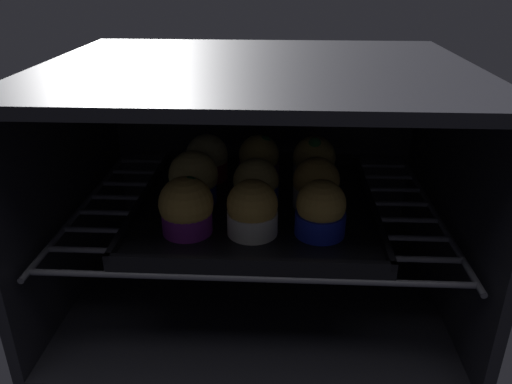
{
  "coord_description": "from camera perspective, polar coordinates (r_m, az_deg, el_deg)",
  "views": [
    {
      "loc": [
        3.56,
        -47.02,
        47.94
      ],
      "look_at": [
        0.0,
        20.36,
        17.07
      ],
      "focal_mm": 35.14,
      "sensor_mm": 36.0,
      "label": 1
    }
  ],
  "objects": [
    {
      "name": "muffin_row1_col1",
      "position": [
        0.74,
        0.16,
        0.84
      ],
      "size": [
        6.79,
        6.79,
        7.07
      ],
      "color": "#1928B7",
      "rests_on": "baking_tray"
    },
    {
      "name": "baking_tray",
      "position": [
        0.75,
        -0.0,
        -1.66
      ],
      "size": [
        34.9,
        34.9,
        2.2
      ],
      "color": "black",
      "rests_on": "oven_rack"
    },
    {
      "name": "muffin_row0_col2",
      "position": [
        0.66,
        7.38,
        -2.1
      ],
      "size": [
        6.7,
        6.7,
        7.64
      ],
      "color": "#1928B7",
      "rests_on": "baking_tray"
    },
    {
      "name": "oven_cavity",
      "position": [
        0.8,
        0.22,
        1.71
      ],
      "size": [
        59.0,
        47.0,
        37.0
      ],
      "color": "black",
      "rests_on": "ground"
    },
    {
      "name": "muffin_row1_col0",
      "position": [
        0.75,
        -7.12,
        1.43
      ],
      "size": [
        7.33,
        7.33,
        8.03
      ],
      "color": "#1928B7",
      "rests_on": "baking_tray"
    },
    {
      "name": "muffin_row2_col1",
      "position": [
        0.82,
        0.54,
        3.69
      ],
      "size": [
        6.7,
        6.7,
        7.7
      ],
      "color": "#7A238C",
      "rests_on": "baking_tray"
    },
    {
      "name": "muffin_row0_col1",
      "position": [
        0.65,
        -0.24,
        -2.05
      ],
      "size": [
        6.71,
        6.71,
        7.59
      ],
      "color": "silver",
      "rests_on": "baking_tray"
    },
    {
      "name": "muffin_row1_col2",
      "position": [
        0.73,
        6.86,
        0.85
      ],
      "size": [
        6.83,
        6.83,
        7.51
      ],
      "color": "silver",
      "rests_on": "baking_tray"
    },
    {
      "name": "oven_rack",
      "position": [
        0.77,
        0.06,
        -1.84
      ],
      "size": [
        54.8,
        42.0,
        0.8
      ],
      "color": "#51515B",
      "rests_on": "oven_cavity"
    },
    {
      "name": "muffin_row0_col0",
      "position": [
        0.66,
        -7.92,
        -1.77
      ],
      "size": [
        7.25,
        7.25,
        7.8
      ],
      "color": "#7A238C",
      "rests_on": "baking_tray"
    },
    {
      "name": "muffin_row2_col2",
      "position": [
        0.82,
        6.61,
        3.51
      ],
      "size": [
        6.97,
        6.97,
        7.92
      ],
      "color": "silver",
      "rests_on": "baking_tray"
    },
    {
      "name": "muffin_row2_col0",
      "position": [
        0.83,
        -5.59,
        3.71
      ],
      "size": [
        6.9,
        6.9,
        7.54
      ],
      "color": "red",
      "rests_on": "baking_tray"
    }
  ]
}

